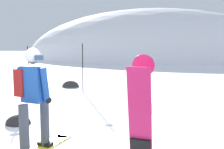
% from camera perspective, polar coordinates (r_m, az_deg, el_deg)
% --- Properties ---
extents(ridge_peak_main, '(42.80, 38.52, 16.63)m').
position_cam_1_polar(ridge_peak_main, '(44.58, 8.67, 3.75)').
color(ridge_peak_main, white).
rests_on(ridge_peak_main, ground).
extents(snowboarder_main, '(0.65, 1.83, 1.71)m').
position_cam_1_polar(snowboarder_main, '(4.18, -18.01, -5.03)').
color(snowboarder_main, yellow).
rests_on(snowboarder_main, ground).
extents(spare_snowboard, '(0.28, 0.33, 1.64)m').
position_cam_1_polar(spare_snowboard, '(3.06, 6.71, -10.51)').
color(spare_snowboard, '#D11E5B').
rests_on(spare_snowboard, ground).
extents(piste_marker_near, '(0.20, 0.20, 1.82)m').
position_cam_1_polar(piste_marker_near, '(9.03, -18.94, 1.53)').
color(piste_marker_near, black).
rests_on(piste_marker_near, ground).
extents(piste_marker_far, '(0.20, 0.20, 1.94)m').
position_cam_1_polar(piste_marker_far, '(9.49, -6.85, 2.40)').
color(piste_marker_far, black).
rests_on(piste_marker_far, ground).
extents(rock_dark, '(0.58, 0.50, 0.41)m').
position_cam_1_polar(rock_dark, '(6.05, -21.01, -10.68)').
color(rock_dark, '#282628').
rests_on(rock_dark, ground).
extents(rock_mid, '(0.79, 0.67, 0.55)m').
position_cam_1_polar(rock_mid, '(11.15, -9.64, -2.84)').
color(rock_mid, '#383333').
rests_on(rock_mid, ground).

